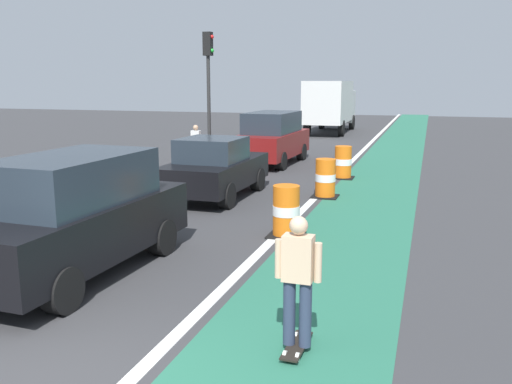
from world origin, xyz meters
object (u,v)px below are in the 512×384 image
(skateboarder_on_lane, at_px, (298,280))
(pedestrian_crossing, at_px, (196,145))
(delivery_truck_down_block, at_px, (331,103))
(parked_suv_third, at_px, (272,138))
(traffic_barrel_mid, at_px, (325,179))
(parked_suv_nearest, at_px, (75,215))
(parked_sedan_second, at_px, (215,168))
(traffic_barrel_back, at_px, (343,163))
(traffic_barrel_front, at_px, (286,212))
(traffic_light_corner, at_px, (209,74))

(skateboarder_on_lane, xyz_separation_m, pedestrian_crossing, (-7.02, 13.07, -0.05))
(delivery_truck_down_block, distance_m, pedestrian_crossing, 16.04)
(parked_suv_third, xyz_separation_m, traffic_barrel_mid, (3.19, -5.74, -0.50))
(parked_suv_nearest, xyz_separation_m, parked_sedan_second, (-0.11, 6.57, -0.20))
(traffic_barrel_back, relative_size, pedestrian_crossing, 0.68)
(parked_suv_third, relative_size, traffic_barrel_back, 4.29)
(traffic_barrel_front, relative_size, pedestrian_crossing, 0.68)
(traffic_barrel_front, relative_size, traffic_light_corner, 0.21)
(parked_sedan_second, height_order, parked_suv_third, parked_suv_third)
(delivery_truck_down_block, height_order, traffic_light_corner, traffic_light_corner)
(parked_sedan_second, bearing_deg, traffic_barrel_mid, 17.99)
(parked_sedan_second, distance_m, traffic_barrel_back, 5.15)
(skateboarder_on_lane, xyz_separation_m, delivery_truck_down_block, (-4.69, 28.91, 0.94))
(parked_suv_third, xyz_separation_m, pedestrian_crossing, (-2.49, -1.76, -0.17))
(parked_suv_nearest, height_order, traffic_barrel_front, parked_suv_nearest)
(parked_sedan_second, xyz_separation_m, traffic_barrel_back, (2.95, 4.20, -0.30))
(parked_suv_third, xyz_separation_m, traffic_light_corner, (-2.55, -0.26, 2.47))
(parked_suv_nearest, distance_m, parked_suv_third, 13.28)
(parked_suv_nearest, height_order, delivery_truck_down_block, delivery_truck_down_block)
(pedestrian_crossing, bearing_deg, parked_suv_nearest, -76.19)
(traffic_barrel_back, height_order, delivery_truck_down_block, delivery_truck_down_block)
(parked_sedan_second, distance_m, parked_suv_third, 6.71)
(skateboarder_on_lane, relative_size, parked_suv_nearest, 0.36)
(skateboarder_on_lane, distance_m, parked_sedan_second, 9.20)
(parked_sedan_second, xyz_separation_m, parked_suv_third, (-0.24, 6.70, 0.20))
(traffic_barrel_mid, relative_size, pedestrian_crossing, 0.68)
(skateboarder_on_lane, distance_m, traffic_barrel_front, 5.09)
(parked_sedan_second, distance_m, traffic_barrel_front, 4.37)
(traffic_barrel_mid, bearing_deg, parked_suv_nearest, -110.71)
(parked_suv_nearest, relative_size, traffic_barrel_front, 4.28)
(parked_suv_nearest, relative_size, parked_suv_third, 1.00)
(traffic_barrel_back, distance_m, delivery_truck_down_block, 16.96)
(traffic_barrel_front, height_order, traffic_barrel_mid, same)
(traffic_barrel_front, height_order, pedestrian_crossing, pedestrian_crossing)
(parked_suv_nearest, xyz_separation_m, traffic_barrel_front, (2.79, 3.32, -0.50))
(pedestrian_crossing, bearing_deg, traffic_barrel_front, -55.53)
(skateboarder_on_lane, xyz_separation_m, parked_sedan_second, (-4.29, 8.13, -0.08))
(parked_suv_nearest, bearing_deg, traffic_barrel_mid, 69.29)
(parked_suv_nearest, bearing_deg, traffic_light_corner, 102.52)
(delivery_truck_down_block, bearing_deg, traffic_barrel_mid, -80.41)
(traffic_barrel_back, distance_m, pedestrian_crossing, 5.74)
(parked_suv_nearest, distance_m, traffic_light_corner, 13.56)
(traffic_barrel_front, xyz_separation_m, traffic_light_corner, (-5.69, 9.70, 2.97))
(skateboarder_on_lane, height_order, pedestrian_crossing, skateboarder_on_lane)
(traffic_barrel_mid, relative_size, traffic_barrel_back, 1.00)
(traffic_barrel_mid, relative_size, delivery_truck_down_block, 0.14)
(traffic_barrel_front, distance_m, traffic_barrel_mid, 4.21)
(skateboarder_on_lane, distance_m, traffic_light_corner, 16.41)
(traffic_barrel_back, height_order, pedestrian_crossing, pedestrian_crossing)
(delivery_truck_down_block, relative_size, traffic_light_corner, 1.50)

